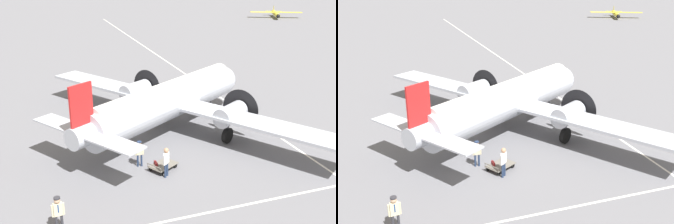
# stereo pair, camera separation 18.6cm
# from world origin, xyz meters

# --- Properties ---
(ground_plane) EXTENTS (300.00, 300.00, 0.00)m
(ground_plane) POSITION_xyz_m (0.00, 0.00, 0.00)
(ground_plane) COLOR slate
(apron_line_eastwest) EXTENTS (120.00, 0.16, 0.01)m
(apron_line_eastwest) POSITION_xyz_m (0.00, -7.20, 0.00)
(apron_line_eastwest) COLOR silver
(apron_line_eastwest) RESTS_ON ground_plane
(apron_line_northsouth) EXTENTS (0.16, 120.00, 0.01)m
(apron_line_northsouth) POSITION_xyz_m (-10.42, 0.00, 0.00)
(apron_line_northsouth) COLOR silver
(apron_line_northsouth) RESTS_ON ground_plane
(airliner_main) EXTENTS (22.90, 18.05, 5.52)m
(airliner_main) POSITION_xyz_m (0.21, -0.33, 2.43)
(airliner_main) COLOR #ADB2BC
(airliner_main) RESTS_ON ground_plane
(crew_foreground) EXTENTS (0.33, 0.62, 1.82)m
(crew_foreground) POSITION_xyz_m (-9.46, 8.73, 1.14)
(crew_foreground) COLOR #2D2D33
(crew_foreground) RESTS_ON ground_plane
(passenger_boarding) EXTENTS (0.30, 0.56, 1.67)m
(passenger_boarding) POSITION_xyz_m (-4.45, 3.42, 1.05)
(passenger_boarding) COLOR navy
(passenger_boarding) RESTS_ON ground_plane
(ramp_agent) EXTENTS (0.48, 0.47, 1.84)m
(ramp_agent) POSITION_xyz_m (-6.22, 2.31, 1.13)
(ramp_agent) COLOR navy
(ramp_agent) RESTS_ON ground_plane
(suitcase_near_door) EXTENTS (0.46, 0.12, 0.55)m
(suitcase_near_door) POSITION_xyz_m (-5.20, 2.62, 0.26)
(suitcase_near_door) COLOR maroon
(suitcase_near_door) RESTS_ON ground_plane
(baggage_cart) EXTENTS (1.80, 2.00, 0.56)m
(baggage_cart) POSITION_xyz_m (-5.32, 2.21, 0.27)
(baggage_cart) COLOR #6B665B
(baggage_cart) RESTS_ON ground_plane
(light_aircraft_distant) EXTENTS (7.79, 10.00, 2.02)m
(light_aircraft_distant) POSITION_xyz_m (49.85, -41.48, 0.84)
(light_aircraft_distant) COLOR yellow
(light_aircraft_distant) RESTS_ON ground_plane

